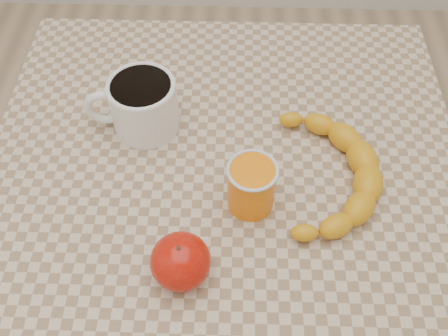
{
  "coord_description": "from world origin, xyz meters",
  "views": [
    {
      "loc": [
        0.01,
        -0.48,
        1.41
      ],
      "look_at": [
        0.0,
        0.0,
        0.77
      ],
      "focal_mm": 40.0,
      "sensor_mm": 36.0,
      "label": 1
    }
  ],
  "objects_px": {
    "apple": "(181,261)",
    "banana": "(327,173)",
    "table": "(224,203)",
    "orange_juice_glass": "(251,186)",
    "coffee_mug": "(142,104)"
  },
  "relations": [
    {
      "from": "coffee_mug",
      "to": "banana",
      "type": "distance_m",
      "value": 0.33
    },
    {
      "from": "orange_juice_glass",
      "to": "table",
      "type": "bearing_deg",
      "value": 129.51
    },
    {
      "from": "banana",
      "to": "apple",
      "type": "bearing_deg",
      "value": -134.81
    },
    {
      "from": "coffee_mug",
      "to": "apple",
      "type": "relative_size",
      "value": 1.53
    },
    {
      "from": "coffee_mug",
      "to": "orange_juice_glass",
      "type": "relative_size",
      "value": 1.84
    },
    {
      "from": "orange_juice_glass",
      "to": "coffee_mug",
      "type": "bearing_deg",
      "value": 139.39
    },
    {
      "from": "apple",
      "to": "table",
      "type": "bearing_deg",
      "value": 72.65
    },
    {
      "from": "apple",
      "to": "banana",
      "type": "height_order",
      "value": "apple"
    },
    {
      "from": "apple",
      "to": "orange_juice_glass",
      "type": "bearing_deg",
      "value": 51.64
    },
    {
      "from": "table",
      "to": "apple",
      "type": "xyz_separation_m",
      "value": [
        -0.05,
        -0.17,
        0.12
      ]
    },
    {
      "from": "coffee_mug",
      "to": "orange_juice_glass",
      "type": "xyz_separation_m",
      "value": [
        0.18,
        -0.16,
        -0.01
      ]
    },
    {
      "from": "coffee_mug",
      "to": "apple",
      "type": "xyz_separation_m",
      "value": [
        0.09,
        -0.28,
        -0.01
      ]
    },
    {
      "from": "table",
      "to": "apple",
      "type": "height_order",
      "value": "apple"
    },
    {
      "from": "table",
      "to": "coffee_mug",
      "type": "bearing_deg",
      "value": 143.11
    },
    {
      "from": "apple",
      "to": "banana",
      "type": "distance_m",
      "value": 0.27
    }
  ]
}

